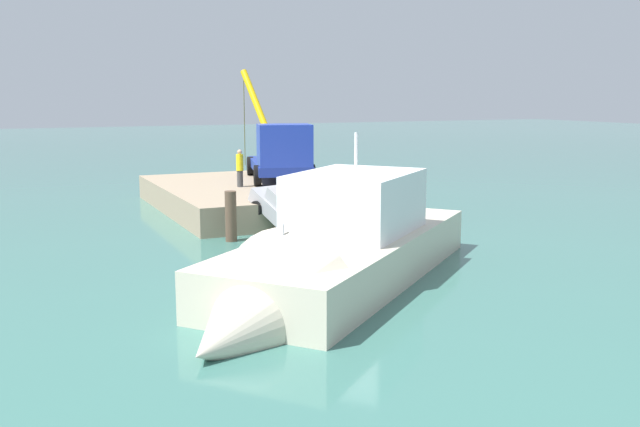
# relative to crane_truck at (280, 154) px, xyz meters

# --- Properties ---
(ground) EXTENTS (200.00, 200.00, 0.00)m
(ground) POSITION_rel_crane_truck_xyz_m (7.24, -1.08, -2.58)
(ground) COLOR #386B60
(dock) EXTENTS (12.24, 9.57, 1.19)m
(dock) POSITION_rel_crane_truck_xyz_m (0.29, -1.08, -1.99)
(dock) COLOR gray
(dock) RESTS_ON ground
(crane_truck) EXTENTS (8.70, 4.25, 5.68)m
(crane_truck) POSITION_rel_crane_truck_xyz_m (0.00, 0.00, 0.00)
(crane_truck) COLOR navy
(crane_truck) RESTS_ON dock
(dock_worker) EXTENTS (0.34, 0.34, 1.75)m
(dock_worker) POSITION_rel_crane_truck_xyz_m (0.89, -2.41, -0.50)
(dock_worker) COLOR #3E3E3E
(dock_worker) RESTS_ON dock
(salvaged_car) EXTENTS (4.72, 3.03, 2.73)m
(salvaged_car) POSITION_rel_crane_truck_xyz_m (7.40, -2.15, -1.89)
(salvaged_car) COLOR #99999E
(salvaged_car) RESTS_ON ground
(moored_yacht) EXTENTS (11.79, 13.01, 6.10)m
(moored_yacht) POSITION_rel_crane_truck_xyz_m (15.20, -4.84, -2.08)
(moored_yacht) COLOR beige
(moored_yacht) RESTS_ON ground
(piling_near) EXTENTS (0.43, 0.43, 1.91)m
(piling_near) POSITION_rel_crane_truck_xyz_m (7.23, -4.89, -1.62)
(piling_near) COLOR brown
(piling_near) RESTS_ON ground
(piling_mid) EXTENTS (0.44, 0.44, 2.08)m
(piling_mid) POSITION_rel_crane_truck_xyz_m (7.09, -2.57, -1.54)
(piling_mid) COLOR brown
(piling_mid) RESTS_ON ground
(piling_far) EXTENTS (0.32, 0.32, 2.34)m
(piling_far) POSITION_rel_crane_truck_xyz_m (7.11, -0.21, -1.41)
(piling_far) COLOR brown
(piling_far) RESTS_ON ground
(piling_end) EXTENTS (0.40, 0.40, 1.88)m
(piling_end) POSITION_rel_crane_truck_xyz_m (7.17, 2.64, -1.64)
(piling_end) COLOR #4E401F
(piling_end) RESTS_ON ground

